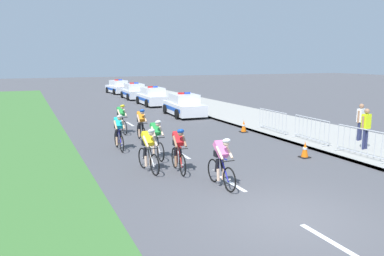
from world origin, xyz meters
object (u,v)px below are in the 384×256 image
Objects in this scene: cyclist_seventh at (121,118)px; police_car_furthest at (118,87)px; cyclist_fourth at (156,138)px; spectator_closest at (366,126)px; police_car_nearest at (184,106)px; police_car_second at (153,97)px; crowd_barrier_rear at (272,121)px; police_car_third at (134,92)px; crowd_barrier_middle at (311,130)px; cyclist_sixth at (141,124)px; cyclist_third at (149,149)px; spectator_middle at (361,119)px; crowd_barrier_front at (362,143)px; cyclist_second at (179,149)px; traffic_cone_mid at (244,126)px; traffic_cone_near at (305,150)px; cyclist_fifth at (119,131)px; cyclist_lead at (222,161)px.

police_car_furthest is at bearing 77.20° from cyclist_seventh.
cyclist_fourth is 8.52m from spectator_closest.
police_car_nearest is 1.02× the size of police_car_second.
police_car_third is at bearing 94.75° from crowd_barrier_rear.
cyclist_sixth is at bearing 151.20° from crowd_barrier_middle.
spectator_closest is at bearing -5.79° from cyclist_third.
spectator_middle is at bearing -70.46° from police_car_nearest.
crowd_barrier_middle is at bearing -39.29° from cyclist_seventh.
crowd_barrier_front is (6.65, -6.63, -0.14)m from cyclist_sixth.
crowd_barrier_middle is at bearing -85.52° from police_car_third.
police_car_third is at bearing 99.51° from spectator_middle.
traffic_cone_mid is (5.80, 5.23, -0.48)m from cyclist_second.
traffic_cone_near is 0.38× the size of spectator_closest.
spectator_closest reaches higher than cyclist_second.
cyclist_second reaches higher than traffic_cone_near.
cyclist_fifth is 7.00m from traffic_cone_mid.
cyclist_third is at bearing -177.48° from spectator_middle.
police_car_third is at bearing -90.02° from police_car_furthest.
traffic_cone_mid is at bearing -85.51° from police_car_nearest.
crowd_barrier_middle is at bearing -80.22° from police_car_nearest.
cyclist_second is at bearing -86.60° from cyclist_fourth.
cyclist_second and cyclist_fifth have the same top height.
crowd_barrier_rear is at bearing -86.43° from police_car_furthest.
traffic_cone_mid is (-1.27, 3.62, -0.34)m from crowd_barrier_middle.
crowd_barrier_rear is at bearing 44.62° from cyclist_lead.
cyclist_sixth is 1.03× the size of spectator_closest.
spectator_middle is (3.97, -30.34, 0.40)m from police_car_furthest.
police_car_second is at bearing 72.22° from cyclist_fourth.
crowd_barrier_middle is (6.77, -3.72, -0.14)m from cyclist_sixth.
cyclist_sixth is 2.20m from cyclist_seventh.
cyclist_fourth is 7.44m from crowd_barrier_rear.
cyclist_second is 7.82m from traffic_cone_mid.
crowd_barrier_rear is 1.48m from traffic_cone_mid.
cyclist_seventh is at bearing -107.51° from police_car_third.
spectator_closest reaches higher than traffic_cone_near.
cyclist_second is 1.03× the size of spectator_closest.
traffic_cone_mid is (6.71, 4.81, -0.48)m from cyclist_third.
traffic_cone_mid is at bearing 128.20° from spectator_middle.
police_car_third is (5.26, 24.56, -0.11)m from cyclist_second.
spectator_closest is (7.44, 1.44, 0.30)m from cyclist_lead.
cyclist_third is 1.00× the size of cyclist_seventh.
police_car_third is at bearing 89.77° from traffic_cone_near.
crowd_barrier_rear is at bearing 102.66° from spectator_closest.
police_car_third is at bearing 90.00° from police_car_second.
police_car_furthest reaches higher than crowd_barrier_front.
traffic_cone_mid is at bearing 99.95° from crowd_barrier_front.
crowd_barrier_front is at bearing -86.28° from police_car_third.
cyclist_fourth is 29.70m from police_car_furthest.
cyclist_second is 13.15m from police_car_nearest.
police_car_furthest is at bearing 97.45° from spectator_middle.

